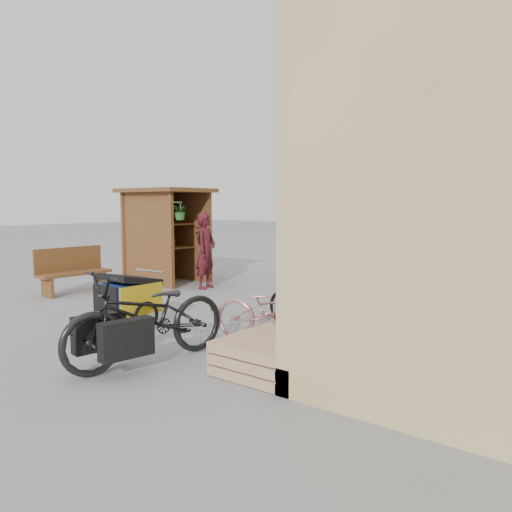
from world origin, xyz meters
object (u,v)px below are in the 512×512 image
Objects in this scene: kiosk at (163,222)px; child_trailer at (128,296)px; bike_0 at (273,310)px; bike_1 at (303,302)px; shopping_carts at (467,261)px; bike_2 at (342,296)px; bike_6 at (399,275)px; pallet_stack at (271,354)px; cargo_bike at (147,317)px; person_kiosk at (206,251)px; bike_3 at (346,283)px; bike_5 at (386,277)px; bench at (72,270)px; bike_7 at (400,273)px; bike_4 at (368,286)px.

child_trailer is (3.14, -3.56, -1.04)m from kiosk.
bike_1 is at bearing -10.09° from bike_0.
bike_0 is at bearing -95.62° from shopping_carts.
bike_6 is at bearing 4.13° from bike_2.
pallet_stack is 1.28m from bike_0.
bike_6 is (0.08, 4.46, 0.02)m from bike_0.
cargo_bike is 5.65m from person_kiosk.
bike_2 is 0.85× the size of bike_3.
pallet_stack is 3.17m from child_trailer.
pallet_stack is (6.28, -3.87, -1.34)m from kiosk.
shopping_carts is at bearing -27.45° from bike_5.
person_kiosk is (1.54, -0.05, -0.65)m from kiosk.
bike_1 is at bearing -178.98° from bike_3.
bike_3 is at bearing -13.72° from bike_0.
bench is at bearing -99.76° from kiosk.
person_kiosk is at bearing 141.11° from pallet_stack.
bike_7 is at bearing 94.04° from cargo_bike.
person_kiosk is 0.95× the size of bike_6.
cargo_bike is 1.30× the size of bike_3.
cargo_bike is at bearing -98.82° from shopping_carts.
bench reaches higher than bike_1.
bench is at bearing 110.90° from bike_7.
bike_2 is 0.97× the size of bike_4.
child_trailer is at bearing 162.36° from bike_6.
cargo_bike is at bearing 153.97° from bike_5.
shopping_carts reaches higher than bike_6.
cargo_bike is (4.88, -4.60, -0.96)m from kiosk.
shopping_carts reaches higher than bike_0.
bench is 0.90× the size of bike_3.
person_kiosk is at bearing 71.12° from bike_1.
bike_5 is 1.14× the size of bike_7.
bike_0 is at bearing 160.35° from bike_4.
bike_0 is (-0.71, -7.24, -0.12)m from shopping_carts.
bike_0 is 0.97m from bike_1.
person_kiosk is (-1.60, 3.50, 0.39)m from child_trailer.
kiosk is 5.88m from bike_1.
bike_6 is (2.50, 5.18, -0.01)m from child_trailer.
pallet_stack is at bearing -6.52° from child_trailer.
kiosk is at bearing 94.60° from bike_7.
bike_2 is at bearing -119.52° from person_kiosk.
bike_5 reaches higher than bike_1.
bike_3 is at bearing 91.66° from cargo_bike.
bike_5 is at bearing -99.68° from shopping_carts.
bench is at bearing 160.68° from child_trailer.
person_kiosk is at bearing 102.24° from bike_7.
bike_5 is 0.95× the size of bike_6.
child_trailer is 1.00× the size of bike_2.
shopping_carts reaches higher than bike_2.
bike_1 is at bearing -97.46° from shopping_carts.
bike_2 is 0.87× the size of bike_5.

